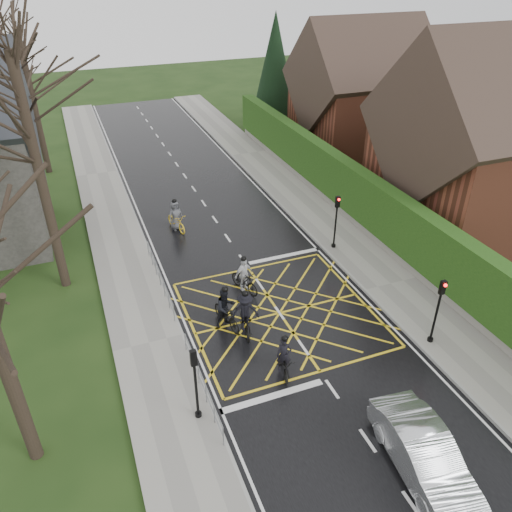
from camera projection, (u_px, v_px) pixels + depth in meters
ground at (280, 313)px, 22.90m from camera, size 120.00×120.00×0.00m
road at (280, 313)px, 22.90m from camera, size 9.00×80.00×0.01m
sidewalk_right at (390, 285)px, 24.72m from camera, size 3.00×80.00×0.15m
sidewalk_left at (149, 344)px, 21.01m from camera, size 3.00×80.00×0.15m
stone_wall at (358, 221)px, 29.88m from camera, size 0.50×38.00×0.70m
hedge at (361, 195)px, 28.96m from camera, size 0.90×38.00×2.80m
house_near at (493, 147)px, 28.16m from camera, size 11.80×9.80×11.30m
house_far at (361, 96)px, 39.47m from camera, size 9.80×8.80×10.30m
conifer at (275, 72)px, 44.25m from camera, size 4.60×4.60×10.00m
tree_near at (28, 128)px, 20.74m from camera, size 9.24×9.24×11.44m
tree_mid at (5, 74)px, 26.41m from camera, size 10.08×10.08×12.48m
tree_far at (26, 72)px, 33.73m from camera, size 8.40×8.40×10.40m
railing_south at (202, 380)px, 18.28m from camera, size 0.05×5.04×1.03m
railing_north at (159, 274)px, 24.23m from camera, size 0.05×6.04×1.03m
traffic_light_ne at (336, 223)px, 26.94m from camera, size 0.24×0.31×3.21m
traffic_light_se at (437, 312)px, 20.27m from camera, size 0.24×0.31×3.21m
traffic_light_sw at (196, 385)px, 16.89m from camera, size 0.24×0.31×3.21m
cyclist_rear at (285, 361)px, 19.43m from camera, size 1.13×1.94×1.78m
cyclist_back at (226, 311)px, 21.78m from camera, size 1.05×2.13×2.05m
cyclist_mid at (246, 316)px, 21.51m from camera, size 1.35×2.23×2.06m
cyclist_front at (244, 278)px, 24.08m from camera, size 1.17×1.98×1.92m
cyclist_lead at (176, 219)px, 29.43m from camera, size 1.18×2.13×1.96m
car at (424, 455)px, 15.58m from camera, size 2.10×4.81×1.54m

